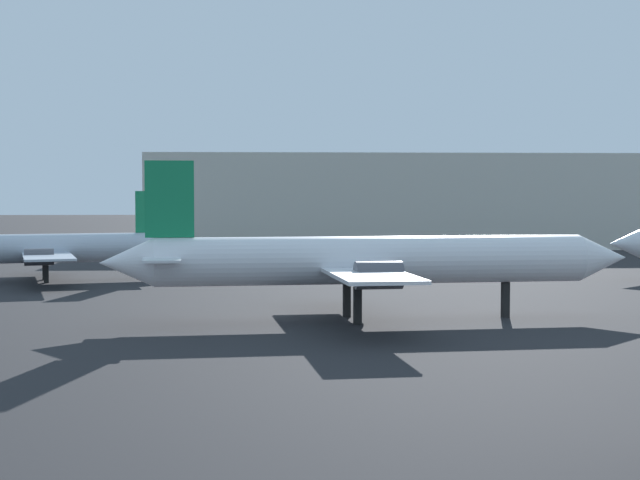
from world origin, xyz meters
TOP-DOWN VIEW (x-y plane):
  - airplane_distant at (4.49, 44.21)m, footprint 30.27×19.64m
  - airplane_far_right at (-19.74, 69.29)m, footprint 25.24×19.29m
  - terminal_building at (19.00, 119.90)m, footprint 70.07×23.19m

SIDE VIEW (x-z plane):
  - airplane_far_right at x=-19.74m, z-range -1.00..6.30m
  - airplane_distant at x=4.49m, z-range -1.08..7.83m
  - terminal_building at x=19.00m, z-range 0.00..12.03m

